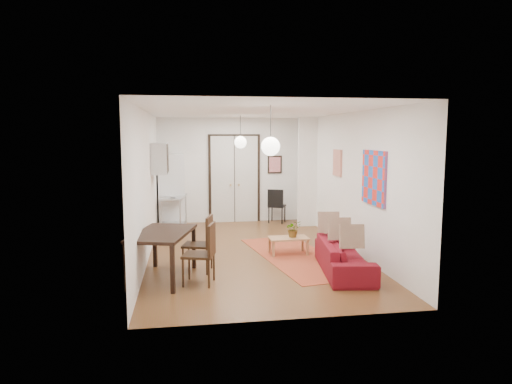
{
  "coord_description": "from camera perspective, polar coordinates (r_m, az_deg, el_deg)",
  "views": [
    {
      "loc": [
        -1.34,
        -9.15,
        2.43
      ],
      "look_at": [
        0.1,
        0.15,
        1.25
      ],
      "focal_mm": 32.0,
      "sensor_mm": 36.0,
      "label": 1
    }
  ],
  "objects": [
    {
      "name": "painting_popart",
      "position": [
        8.64,
        14.53,
        1.74
      ],
      "size": [
        0.05,
        1.0,
        1.0
      ],
      "primitive_type": "cube",
      "color": "red",
      "rests_on": "wall_right"
    },
    {
      "name": "wall_back",
      "position": [
        12.76,
        -2.75,
        2.73
      ],
      "size": [
        4.2,
        0.02,
        2.9
      ],
      "primitive_type": "cube",
      "color": "white",
      "rests_on": "floor"
    },
    {
      "name": "sofa",
      "position": [
        8.31,
        10.95,
        -7.95
      ],
      "size": [
        2.04,
        1.03,
        0.57
      ],
      "primitive_type": "imported",
      "rotation": [
        0.0,
        0.0,
        1.43
      ],
      "color": "maroon",
      "rests_on": "floor"
    },
    {
      "name": "soap_bottle",
      "position": [
        12.21,
        -10.5,
        0.05
      ],
      "size": [
        0.1,
        0.1,
        0.18
      ],
      "primitive_type": "imported",
      "rotation": [
        0.0,
        0.0,
        -0.3
      ],
      "color": "#50A4AF",
      "rests_on": "kitchen_counter"
    },
    {
      "name": "pendant_back",
      "position": [
        11.23,
        -1.95,
        6.23
      ],
      "size": [
        0.3,
        0.3,
        0.8
      ],
      "color": "white",
      "rests_on": "ceiling"
    },
    {
      "name": "potted_plant",
      "position": [
        9.35,
        4.68,
        -4.62
      ],
      "size": [
        0.28,
        0.32,
        0.35
      ],
      "primitive_type": "imported",
      "rotation": [
        0.0,
        0.0,
        0.04
      ],
      "color": "#306A2F",
      "rests_on": "coffee_table"
    },
    {
      "name": "kitchen_counter",
      "position": [
        12.02,
        -10.25,
        -1.99
      ],
      "size": [
        0.71,
        1.19,
        0.86
      ],
      "rotation": [
        0.0,
        0.0,
        -0.14
      ],
      "color": "#AFB2B4",
      "rests_on": "floor"
    },
    {
      "name": "kilim_rug",
      "position": [
        9.3,
        5.08,
        -8.01
      ],
      "size": [
        1.86,
        3.64,
        0.01
      ],
      "primitive_type": "cube",
      "rotation": [
        0.0,
        0.0,
        0.17
      ],
      "color": "#B84A2E",
      "rests_on": "floor"
    },
    {
      "name": "wall_cabinet",
      "position": [
        10.68,
        -11.93,
        4.15
      ],
      "size": [
        0.35,
        1.0,
        0.7
      ],
      "primitive_type": "cube",
      "color": "silver",
      "rests_on": "wall_left"
    },
    {
      "name": "print_left",
      "position": [
        11.19,
        -12.57,
        4.52
      ],
      "size": [
        0.03,
        0.44,
        0.54
      ],
      "primitive_type": "cube",
      "color": "#955E3E",
      "rests_on": "wall_left"
    },
    {
      "name": "poster_back",
      "position": [
        12.89,
        2.36,
        3.45
      ],
      "size": [
        0.4,
        0.03,
        0.5
      ],
      "primitive_type": "cube",
      "color": "red",
      "rests_on": "wall_back"
    },
    {
      "name": "dining_chair_far",
      "position": [
        7.64,
        -7.23,
        -6.88
      ],
      "size": [
        0.59,
        0.74,
        1.01
      ],
      "rotation": [
        0.0,
        0.0,
        -1.83
      ],
      "color": "#321D10",
      "rests_on": "floor"
    },
    {
      "name": "fridge",
      "position": [
        12.4,
        -10.58,
        0.24
      ],
      "size": [
        0.73,
        0.73,
        1.93
      ],
      "primitive_type": "cube",
      "rotation": [
        0.0,
        0.0,
        0.07
      ],
      "color": "silver",
      "rests_on": "floor"
    },
    {
      "name": "floor",
      "position": [
        9.56,
        -0.45,
        -7.57
      ],
      "size": [
        7.0,
        7.0,
        0.0
      ],
      "primitive_type": "plane",
      "color": "brown",
      "rests_on": "ground"
    },
    {
      "name": "painting_abstract",
      "position": [
        10.54,
        10.15,
        3.61
      ],
      "size": [
        0.05,
        0.5,
        0.6
      ],
      "primitive_type": "cube",
      "color": "#EFDFC7",
      "rests_on": "wall_right"
    },
    {
      "name": "dining_chair_near",
      "position": [
        8.32,
        -7.37,
        -5.72
      ],
      "size": [
        0.59,
        0.74,
        1.01
      ],
      "rotation": [
        0.0,
        0.0,
        -1.83
      ],
      "color": "#321D10",
      "rests_on": "floor"
    },
    {
      "name": "dining_table",
      "position": [
        7.86,
        -11.62,
        -5.54
      ],
      "size": [
        1.19,
        1.64,
        0.81
      ],
      "rotation": [
        0.0,
        0.0,
        -0.26
      ],
      "color": "black",
      "rests_on": "floor"
    },
    {
      "name": "wall_left",
      "position": [
        9.24,
        -13.46,
        0.86
      ],
      "size": [
        0.02,
        7.0,
        2.9
      ],
      "primitive_type": "cube",
      "color": "white",
      "rests_on": "floor"
    },
    {
      "name": "stub_partition",
      "position": [
        12.17,
        6.44,
        2.48
      ],
      "size": [
        0.5,
        0.1,
        2.9
      ],
      "primitive_type": "cube",
      "color": "white",
      "rests_on": "floor"
    },
    {
      "name": "double_doors",
      "position": [
        12.74,
        -2.72,
        1.6
      ],
      "size": [
        1.44,
        0.06,
        2.5
      ],
      "primitive_type": "cube",
      "color": "silver",
      "rests_on": "wall_back"
    },
    {
      "name": "wall_right",
      "position": [
        9.83,
        11.75,
        1.27
      ],
      "size": [
        0.02,
        7.0,
        2.9
      ],
      "primitive_type": "cube",
      "color": "white",
      "rests_on": "floor"
    },
    {
      "name": "black_side_chair",
      "position": [
        12.78,
        2.56,
        -1.3
      ],
      "size": [
        0.57,
        0.59,
        0.95
      ],
      "rotation": [
        0.0,
        0.0,
        2.72
      ],
      "color": "black",
      "rests_on": "floor"
    },
    {
      "name": "bowl",
      "position": [
        11.67,
        -10.32,
        -0.59
      ],
      "size": [
        0.25,
        0.25,
        0.05
      ],
      "primitive_type": "imported",
      "rotation": [
        0.0,
        0.0,
        -0.3
      ],
      "color": "silver",
      "rests_on": "kitchen_counter"
    },
    {
      "name": "coffee_table",
      "position": [
        9.38,
        4.07,
        -5.96
      ],
      "size": [
        0.81,
        0.47,
        0.35
      ],
      "rotation": [
        0.0,
        0.0,
        0.04
      ],
      "color": "#AF7D52",
      "rests_on": "floor"
    },
    {
      "name": "wall_front",
      "position": [
        5.89,
        4.49,
        -2.46
      ],
      "size": [
        4.2,
        0.02,
        2.9
      ],
      "primitive_type": "cube",
      "color": "white",
      "rests_on": "floor"
    },
    {
      "name": "pendant_front",
      "position": [
        7.28,
        1.83,
        5.73
      ],
      "size": [
        0.3,
        0.3,
        0.8
      ],
      "color": "white",
      "rests_on": "ceiling"
    },
    {
      "name": "ceiling",
      "position": [
        9.26,
        -0.47,
        10.05
      ],
      "size": [
        4.2,
        7.0,
        0.02
      ],
      "primitive_type": "cube",
      "color": "white",
      "rests_on": "wall_back"
    }
  ]
}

